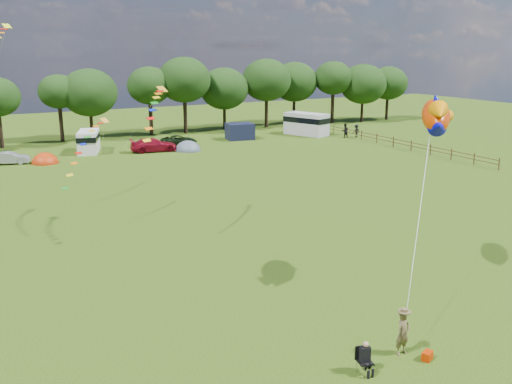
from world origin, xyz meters
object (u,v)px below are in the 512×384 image
walker_a (345,131)px  fish_kite (436,116)px  tent_greyblue (188,150)px  car_b (10,158)px  car_c (154,145)px  walker_b (356,131)px  camp_chair (364,354)px  tent_orange (45,163)px  campervan_d (306,123)px  campervan_c (89,141)px  car_d (179,140)px  kite_flyer (403,333)px

walker_a → fish_kite: bearing=58.7°
tent_greyblue → car_b: bearing=176.1°
car_c → walker_b: walker_b is taller
car_c → camp_chair: 47.82m
tent_orange → fish_kite: bearing=-72.9°
campervan_d → walker_b: (4.65, -4.85, -0.73)m
campervan_c → car_c: bearing=-97.5°
car_b → campervan_d: size_ratio=0.55×
walker_b → car_b: bearing=-7.9°
car_c → campervan_c: size_ratio=0.95×
walker_b → fish_kite: bearing=52.0°
car_d → campervan_d: 18.11m
car_c → campervan_c: campervan_c is taller
kite_flyer → fish_kite: bearing=32.1°
campervan_c → walker_b: size_ratio=3.18×
tent_greyblue → walker_b: 23.14m
car_c → tent_orange: 12.00m
walker_b → walker_a: bearing=-17.8°
tent_orange → kite_flyer: bearing=-82.1°
fish_kite → campervan_c: bearing=49.1°
tent_orange → fish_kite: 43.40m
campervan_c → walker_a: 32.18m
campervan_c → fish_kite: size_ratio=1.43×
car_d → kite_flyer: bearing=179.9°
camp_chair → fish_kite: 12.49m
car_d → fish_kite: 45.18m
car_b → walker_a: 40.40m
car_b → car_d: 19.35m
tent_orange → walker_a: bearing=-1.8°
car_c → campervan_d: campervan_d is taller
campervan_c → fish_kite: 45.98m
walker_b → campervan_c: bearing=-13.9°
car_d → campervan_d: bearing=-80.2°
campervan_d → tent_orange: (-34.04, -3.33, -1.56)m
camp_chair → walker_a: walker_a is taller
campervan_d → camp_chair: (-29.79, -49.48, -0.81)m
fish_kite → camp_chair: bearing=163.5°
car_c → fish_kite: fish_kite is taller
campervan_c → tent_greyblue: bearing=-94.9°
car_b → tent_greyblue: car_b is taller
campervan_d → walker_b: size_ratio=3.86×
campervan_c → car_b: bearing=127.4°
car_b → campervan_c: 9.14m
car_b → camp_chair: bearing=-155.9°
campervan_c → walker_a: bearing=-81.5°
tent_orange → campervan_d: bearing=5.6°
car_b → kite_flyer: bearing=-153.3°
tent_greyblue → kite_flyer: (-9.21, -45.65, 0.87)m
car_b → car_c: car_c is taller
campervan_d → fish_kite: bearing=133.5°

